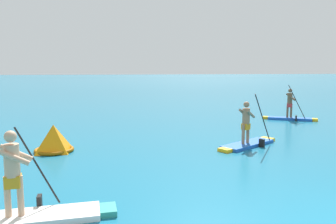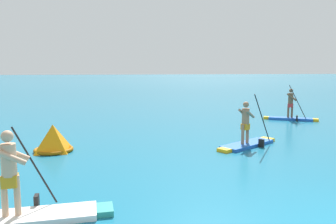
# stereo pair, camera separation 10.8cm
# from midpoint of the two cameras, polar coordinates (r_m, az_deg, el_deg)

# --- Properties ---
(paddleboarder_near_left) EXTENTS (3.13, 0.93, 1.69)m
(paddleboarder_near_left) POSITION_cam_midpoint_polar(r_m,az_deg,el_deg) (6.62, -23.60, -14.38)
(paddleboarder_near_left) COLOR white
(paddleboarder_near_left) RESTS_ON ground
(paddleboarder_mid_center) EXTENTS (2.81, 1.71, 1.95)m
(paddleboarder_mid_center) POSITION_cam_midpoint_polar(r_m,az_deg,el_deg) (12.08, 13.93, -4.29)
(paddleboarder_mid_center) COLOR blue
(paddleboarder_mid_center) RESTS_ON ground
(paddleboarder_far_right) EXTENTS (2.52, 1.94, 1.94)m
(paddleboarder_far_right) POSITION_cam_midpoint_polar(r_m,az_deg,el_deg) (19.06, 20.79, -0.27)
(paddleboarder_far_right) COLOR blue
(paddleboarder_far_right) RESTS_ON ground
(race_marker_buoy) EXTENTS (1.48, 1.48, 0.91)m
(race_marker_buoy) POSITION_cam_midpoint_polar(r_m,az_deg,el_deg) (11.59, -19.14, -4.62)
(race_marker_buoy) COLOR orange
(race_marker_buoy) RESTS_ON ground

